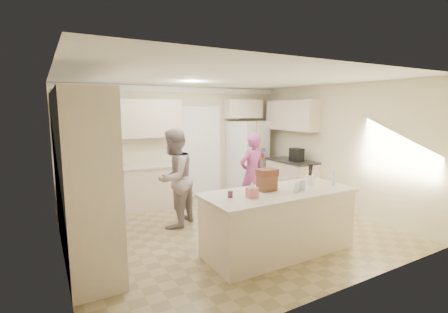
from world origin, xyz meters
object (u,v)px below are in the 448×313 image
utensil_crock (310,180)px  dollhouse_body (267,183)px  coffee_maker (297,155)px  tissue_box (252,193)px  teen_boy (174,178)px  island_base (278,223)px  teen_girl (252,174)px  refrigerator (248,157)px

utensil_crock → dollhouse_body: size_ratio=0.58×
coffee_maker → utensil_crock: bearing=-127.1°
coffee_maker → utensil_crock: coffee_maker is taller
utensil_crock → dollhouse_body: 0.80m
utensil_crock → tissue_box: 1.21m
teen_boy → island_base: bearing=79.1°
teen_girl → tissue_box: bearing=50.3°
refrigerator → teen_girl: 1.69m
refrigerator → teen_boy: refrigerator is taller
refrigerator → dollhouse_body: 3.50m
tissue_box → teen_girl: (1.25, 1.80, -0.19)m
island_base → utensil_crock: size_ratio=14.67×
island_base → utensil_crock: 0.86m
dollhouse_body → tissue_box: bearing=-153.4°
refrigerator → teen_boy: (-2.51, -1.39, -0.02)m
island_base → refrigerator: bearing=63.6°
teen_girl → island_base: bearing=62.7°
refrigerator → tissue_box: (-2.11, -3.25, 0.10)m
utensil_crock → teen_boy: size_ratio=0.08×
utensil_crock → refrigerator: bearing=73.6°
dollhouse_body → teen_boy: bearing=115.6°
refrigerator → dollhouse_body: refrigerator is taller
refrigerator → utensil_crock: size_ratio=12.00×
island_base → teen_boy: size_ratio=1.24×
dollhouse_body → teen_girl: bearing=62.1°
tissue_box → teen_girl: size_ratio=0.09×
coffee_maker → teen_boy: (-3.00, -0.14, -0.19)m
utensil_crock → teen_boy: teen_boy is taller
refrigerator → teen_girl: bearing=-136.2°
dollhouse_body → utensil_crock: bearing=-3.6°
tissue_box → dollhouse_body: (0.40, 0.20, 0.04)m
teen_boy → dollhouse_body: bearing=76.5°
refrigerator → tissue_box: refrigerator is taller
utensil_crock → teen_girl: size_ratio=0.09×
coffee_maker → teen_girl: bearing=-171.8°
teen_girl → coffee_maker: bearing=-176.7°
dollhouse_body → refrigerator: bearing=60.7°
island_base → tissue_box: (-0.55, -0.10, 0.56)m
tissue_box → utensil_crock: bearing=7.1°
teen_boy → utensil_crock: bearing=93.9°
island_base → teen_girl: bearing=67.7°
dollhouse_body → teen_boy: (-0.80, 1.66, -0.15)m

